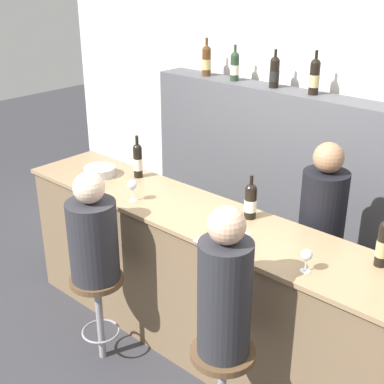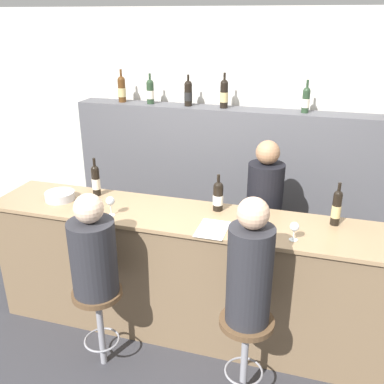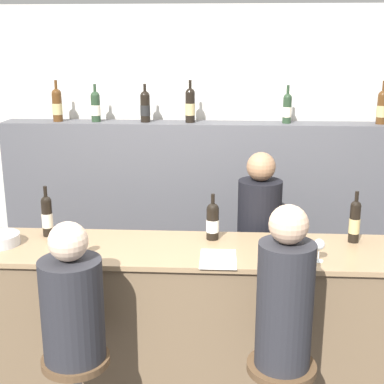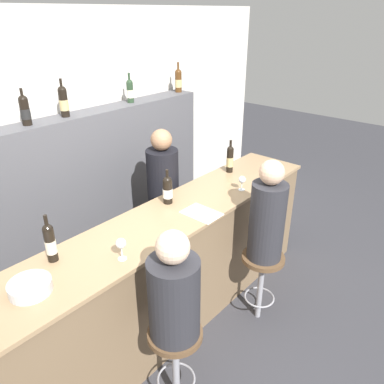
{
  "view_description": "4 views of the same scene",
  "coord_description": "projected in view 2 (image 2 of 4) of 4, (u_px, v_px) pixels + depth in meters",
  "views": [
    {
      "loc": [
        1.98,
        -2.14,
        2.64
      ],
      "look_at": [
        -0.21,
        0.31,
        1.2
      ],
      "focal_mm": 50.0,
      "sensor_mm": 36.0,
      "label": 1
    },
    {
      "loc": [
        0.85,
        -2.57,
        2.52
      ],
      "look_at": [
        -0.01,
        0.3,
        1.28
      ],
      "focal_mm": 40.0,
      "sensor_mm": 36.0,
      "label": 2
    },
    {
      "loc": [
        0.22,
        -2.77,
        2.28
      ],
      "look_at": [
        0.05,
        0.21,
        1.46
      ],
      "focal_mm": 50.0,
      "sensor_mm": 36.0,
      "label": 3
    },
    {
      "loc": [
        -1.83,
        -1.54,
        2.55
      ],
      "look_at": [
        0.2,
        0.22,
        1.24
      ],
      "focal_mm": 35.0,
      "sensor_mm": 36.0,
      "label": 4
    }
  ],
  "objects": [
    {
      "name": "metal_bowl",
      "position": [
        60.0,
        196.0,
        3.58
      ],
      "size": [
        0.25,
        0.25,
        0.07
      ],
      "color": "#B7B7BC",
      "rests_on": "bar_counter"
    },
    {
      "name": "guest_seated_left",
      "position": [
        93.0,
        252.0,
        2.97
      ],
      "size": [
        0.33,
        0.33,
        0.76
      ],
      "color": "#28282D",
      "rests_on": "bar_stool_left"
    },
    {
      "name": "ground_plane",
      "position": [
        182.0,
        351.0,
        3.46
      ],
      "size": [
        16.0,
        16.0,
        0.0
      ],
      "primitive_type": "plane",
      "color": "#333338"
    },
    {
      "name": "wine_bottle_backbar_2",
      "position": [
        188.0,
        93.0,
        4.22
      ],
      "size": [
        0.08,
        0.08,
        0.31
      ],
      "color": "black",
      "rests_on": "back_bar_cabinet"
    },
    {
      "name": "bartender",
      "position": [
        262.0,
        232.0,
        3.79
      ],
      "size": [
        0.31,
        0.31,
        1.58
      ],
      "color": "black",
      "rests_on": "ground_plane"
    },
    {
      "name": "guest_seated_right",
      "position": [
        250.0,
        269.0,
        2.66
      ],
      "size": [
        0.29,
        0.29,
        0.87
      ],
      "color": "#28282D",
      "rests_on": "bar_stool_right"
    },
    {
      "name": "back_bar_cabinet",
      "position": [
        226.0,
        188.0,
        4.49
      ],
      "size": [
        3.14,
        0.28,
        1.68
      ],
      "color": "#4C4C51",
      "rests_on": "ground_plane"
    },
    {
      "name": "wine_bottle_backbar_4",
      "position": [
        306.0,
        100.0,
        3.93
      ],
      "size": [
        0.07,
        0.07,
        0.3
      ],
      "color": "#233823",
      "rests_on": "back_bar_cabinet"
    },
    {
      "name": "wine_bottle_counter_0",
      "position": [
        96.0,
        180.0,
        3.64
      ],
      "size": [
        0.07,
        0.07,
        0.33
      ],
      "color": "black",
      "rests_on": "bar_counter"
    },
    {
      "name": "bar_counter",
      "position": [
        192.0,
        275.0,
        3.51
      ],
      "size": [
        3.35,
        0.61,
        1.08
      ],
      "color": "brown",
      "rests_on": "ground_plane"
    },
    {
      "name": "wine_bottle_backbar_0",
      "position": [
        122.0,
        89.0,
        4.41
      ],
      "size": [
        0.08,
        0.08,
        0.33
      ],
      "color": "#4C2D14",
      "rests_on": "back_bar_cabinet"
    },
    {
      "name": "wine_bottle_counter_1",
      "position": [
        218.0,
        196.0,
        3.36
      ],
      "size": [
        0.08,
        0.08,
        0.3
      ],
      "color": "black",
      "rests_on": "bar_counter"
    },
    {
      "name": "wine_bottle_backbar_1",
      "position": [
        150.0,
        91.0,
        4.33
      ],
      "size": [
        0.08,
        0.08,
        0.3
      ],
      "color": "#233823",
      "rests_on": "back_bar_cabinet"
    },
    {
      "name": "wall_back",
      "position": [
        231.0,
        140.0,
        4.51
      ],
      "size": [
        6.4,
        0.05,
        2.6
      ],
      "color": "beige",
      "rests_on": "ground_plane"
    },
    {
      "name": "wine_bottle_counter_2",
      "position": [
        337.0,
        207.0,
        3.12
      ],
      "size": [
        0.07,
        0.07,
        0.33
      ],
      "color": "black",
      "rests_on": "bar_counter"
    },
    {
      "name": "wine_glass_0",
      "position": [
        110.0,
        202.0,
        3.27
      ],
      "size": [
        0.07,
        0.07,
        0.16
      ],
      "color": "silver",
      "rests_on": "bar_counter"
    },
    {
      "name": "wine_glass_1",
      "position": [
        294.0,
        227.0,
        2.91
      ],
      "size": [
        0.06,
        0.06,
        0.14
      ],
      "color": "silver",
      "rests_on": "bar_counter"
    },
    {
      "name": "bar_stool_left",
      "position": [
        99.0,
        307.0,
        3.15
      ],
      "size": [
        0.37,
        0.37,
        0.67
      ],
      "color": "gray",
      "rests_on": "ground_plane"
    },
    {
      "name": "bar_stool_right",
      "position": [
        246.0,
        337.0,
        2.86
      ],
      "size": [
        0.37,
        0.37,
        0.67
      ],
      "color": "gray",
      "rests_on": "ground_plane"
    },
    {
      "name": "tasting_menu",
      "position": [
        212.0,
        229.0,
        3.1
      ],
      "size": [
        0.21,
        0.3,
        0.0
      ],
      "color": "white",
      "rests_on": "bar_counter"
    },
    {
      "name": "wine_bottle_backbar_3",
      "position": [
        224.0,
        94.0,
        4.12
      ],
      "size": [
        0.08,
        0.08,
        0.34
      ],
      "color": "black",
      "rests_on": "back_bar_cabinet"
    }
  ]
}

